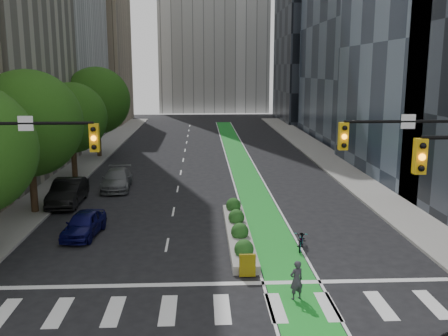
{
  "coord_description": "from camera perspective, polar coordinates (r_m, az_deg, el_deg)",
  "views": [
    {
      "loc": [
        -0.72,
        -18.15,
        8.77
      ],
      "look_at": [
        0.62,
        10.8,
        3.0
      ],
      "focal_mm": 40.0,
      "sensor_mm": 36.0,
      "label": 1
    }
  ],
  "objects": [
    {
      "name": "tree_mid",
      "position": [
        32.01,
        -21.44,
        4.75
      ],
      "size": [
        6.4,
        6.4,
        8.78
      ],
      "color": "black",
      "rests_on": "ground"
    },
    {
      "name": "bike_lane_paint",
      "position": [
        49.08,
        1.74,
        0.97
      ],
      "size": [
        2.2,
        70.0,
        0.01
      ],
      "primitive_type": "cube",
      "color": "#1A9428",
      "rests_on": "ground"
    },
    {
      "name": "bicycle",
      "position": [
        25.23,
        8.84,
        -8.07
      ],
      "size": [
        1.1,
        1.91,
        0.95
      ],
      "primitive_type": "imported",
      "rotation": [
        0.0,
        0.0,
        -0.28
      ],
      "color": "gray",
      "rests_on": "ground"
    },
    {
      "name": "sidewalk_left",
      "position": [
        45.39,
        -16.72,
        -0.26
      ],
      "size": [
        3.6,
        90.0,
        0.15
      ],
      "primitive_type": "cube",
      "color": "gray",
      "rests_on": "ground"
    },
    {
      "name": "parked_car_left_mid",
      "position": [
        34.29,
        -17.42,
        -2.64
      ],
      "size": [
        1.85,
        5.11,
        1.67
      ],
      "primitive_type": "imported",
      "rotation": [
        0.0,
        0.0,
        0.02
      ],
      "color": "black",
      "rests_on": "ground"
    },
    {
      "name": "tree_midfar",
      "position": [
        41.62,
        -17.02,
        5.5
      ],
      "size": [
        5.6,
        5.6,
        7.76
      ],
      "color": "black",
      "rests_on": "ground"
    },
    {
      "name": "building_tan_far",
      "position": [
        86.43,
        -15.99,
        13.65
      ],
      "size": [
        14.0,
        16.0,
        26.0
      ],
      "primitive_type": "cube",
      "color": "tan",
      "rests_on": "ground"
    },
    {
      "name": "parked_car_left_far",
      "position": [
        37.82,
        -12.14,
        -1.28
      ],
      "size": [
        2.28,
        5.08,
        1.45
      ],
      "primitive_type": "imported",
      "rotation": [
        0.0,
        0.0,
        0.05
      ],
      "color": "#5A5D5F",
      "rests_on": "ground"
    },
    {
      "name": "sidewalk_right",
      "position": [
        45.76,
        13.28,
        0.0
      ],
      "size": [
        3.6,
        90.0,
        0.15
      ],
      "primitive_type": "cube",
      "color": "gray",
      "rests_on": "ground"
    },
    {
      "name": "tree_far",
      "position": [
        51.28,
        -14.33,
        7.48
      ],
      "size": [
        6.6,
        6.6,
        9.0
      ],
      "color": "black",
      "rests_on": "ground"
    },
    {
      "name": "cyclist",
      "position": [
        19.85,
        8.28,
        -12.57
      ],
      "size": [
        0.67,
        0.57,
        1.58
      ],
      "primitive_type": "imported",
      "rotation": [
        0.0,
        0.0,
        3.53
      ],
      "color": "#343039",
      "rests_on": "ground"
    },
    {
      "name": "signal_right",
      "position": [
        21.22,
        23.68,
        -0.47
      ],
      "size": [
        5.82,
        0.51,
        7.2
      ],
      "color": "black",
      "rests_on": "ground"
    },
    {
      "name": "building_dark_end",
      "position": [
        88.76,
        11.22,
        14.43
      ],
      "size": [
        14.0,
        18.0,
        28.0
      ],
      "primitive_type": "cube",
      "color": "black",
      "rests_on": "ground"
    },
    {
      "name": "ground",
      "position": [
        20.17,
        -0.35,
        -14.51
      ],
      "size": [
        160.0,
        160.0,
        0.0
      ],
      "primitive_type": "plane",
      "color": "black",
      "rests_on": "ground"
    },
    {
      "name": "median_planter",
      "position": [
        26.62,
        1.64,
        -7.13
      ],
      "size": [
        1.2,
        10.26,
        1.1
      ],
      "color": "gray",
      "rests_on": "ground"
    },
    {
      "name": "parked_car_left_near",
      "position": [
        27.72,
        -15.71,
        -6.16
      ],
      "size": [
        2.01,
        4.08,
        1.34
      ],
      "primitive_type": "imported",
      "rotation": [
        0.0,
        0.0,
        -0.11
      ],
      "color": "#0B0C46",
      "rests_on": "ground"
    }
  ]
}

